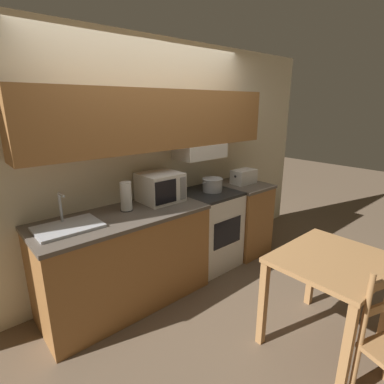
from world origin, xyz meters
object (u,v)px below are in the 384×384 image
object	(u,v)px
microwave	(160,187)
toaster	(244,176)
stove_range	(208,228)
cooking_pot	(212,184)
sink_basin	(68,226)
paper_towel_roll	(126,196)
dining_table	(330,273)

from	to	relation	value
microwave	toaster	size ratio (longest dim) A/B	1.22
stove_range	cooking_pot	xyz separation A→B (m)	(0.05, -0.01, 0.54)
sink_basin	paper_towel_roll	bearing A→B (deg)	7.58
paper_towel_roll	cooking_pot	bearing A→B (deg)	-3.80
stove_range	dining_table	world-z (taller)	stove_range
microwave	paper_towel_roll	world-z (taller)	microwave
dining_table	cooking_pot	bearing A→B (deg)	81.47
paper_towel_roll	sink_basin	bearing A→B (deg)	-172.42
toaster	microwave	bearing A→B (deg)	175.12
paper_towel_roll	dining_table	size ratio (longest dim) A/B	0.33
stove_range	toaster	world-z (taller)	toaster
cooking_pot	stove_range	bearing A→B (deg)	169.77
toaster	dining_table	distance (m)	1.75
stove_range	cooking_pot	bearing A→B (deg)	-10.23
cooking_pot	dining_table	distance (m)	1.59
stove_range	sink_basin	bearing A→B (deg)	-179.46
dining_table	stove_range	bearing A→B (deg)	83.45
cooking_pot	paper_towel_roll	xyz separation A→B (m)	(-1.08, 0.07, 0.06)
stove_range	sink_basin	distance (m)	1.67
sink_basin	microwave	bearing A→B (deg)	5.98
cooking_pot	sink_basin	distance (m)	1.66
microwave	dining_table	distance (m)	1.74
stove_range	cooking_pot	world-z (taller)	cooking_pot
microwave	toaster	distance (m)	1.22
toaster	paper_towel_roll	bearing A→B (deg)	177.27
toaster	paper_towel_roll	xyz separation A→B (m)	(-1.63, 0.08, 0.05)
paper_towel_roll	dining_table	xyz separation A→B (m)	(0.85, -1.60, -0.41)
microwave	dining_table	bearing A→B (deg)	-75.01
paper_towel_roll	toaster	bearing A→B (deg)	-2.73
cooking_pot	microwave	world-z (taller)	microwave
microwave	sink_basin	size ratio (longest dim) A/B	0.79
toaster	dining_table	xyz separation A→B (m)	(-0.78, -1.53, -0.36)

